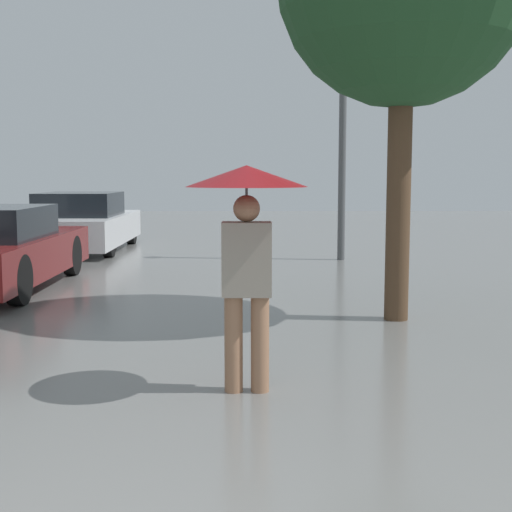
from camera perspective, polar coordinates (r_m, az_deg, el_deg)
The scene contains 3 objects.
pedestrian at distance 5.33m, azimuth -0.76°, elevation 3.08°, with size 0.91×0.91×1.73m.
parked_car_farthest at distance 15.93m, azimuth -13.72°, elevation 2.54°, with size 1.83×4.39×1.26m.
street_lamp at distance 13.88m, azimuth 6.97°, elevation 11.78°, with size 0.33×0.33×4.81m.
Camera 1 is at (0.42, -1.76, 1.66)m, focal length 50.00 mm.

